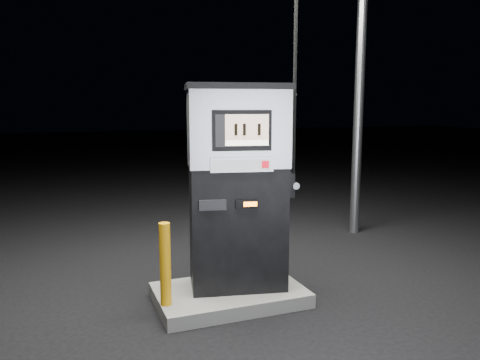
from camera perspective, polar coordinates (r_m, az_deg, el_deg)
name	(u,v)px	position (r m, az deg, el deg)	size (l,w,h in m)	color
ground	(229,301)	(5.35, -1.31, -14.57)	(80.00, 80.00, 0.00)	black
pump_island	(229,295)	(5.32, -1.31, -13.83)	(1.60, 1.00, 0.15)	#62625D
fuel_dispenser	(238,185)	(5.08, -0.26, -0.63)	(1.28, 0.87, 4.60)	black
bollard_left	(165,264)	(4.80, -9.10, -10.11)	(0.11, 0.11, 0.85)	orange
bollard_right	(272,241)	(5.40, 3.98, -7.48)	(0.12, 0.12, 0.92)	orange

